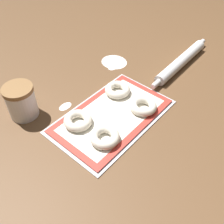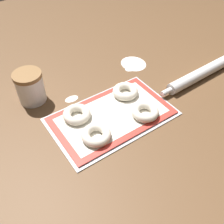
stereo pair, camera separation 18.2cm
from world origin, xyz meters
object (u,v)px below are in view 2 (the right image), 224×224
(bagel_front_right, at_px, (145,112))
(bagel_back_left, at_px, (77,114))
(baking_tray, at_px, (112,116))
(flour_canister, at_px, (30,87))
(bagel_back_right, at_px, (125,91))
(rolling_pin, at_px, (202,73))
(bagel_front_left, at_px, (96,135))

(bagel_front_right, distance_m, bagel_back_left, 0.26)
(baking_tray, relative_size, bagel_front_right, 4.45)
(bagel_front_right, relative_size, flour_canister, 0.80)
(bagel_back_left, distance_m, flour_canister, 0.23)
(bagel_front_right, bearing_deg, bagel_back_right, 85.83)
(bagel_back_right, bearing_deg, bagel_front_right, -94.17)
(bagel_back_right, height_order, rolling_pin, rolling_pin)
(baking_tray, height_order, bagel_back_left, bagel_back_left)
(baking_tray, bearing_deg, rolling_pin, -2.85)
(baking_tray, bearing_deg, bagel_back_right, 30.88)
(bagel_front_right, xyz_separation_m, bagel_back_right, (0.01, 0.14, 0.00))
(bagel_back_left, relative_size, rolling_pin, 0.22)
(baking_tray, xyz_separation_m, bagel_back_right, (0.12, 0.07, 0.02))
(bagel_back_right, bearing_deg, rolling_pin, -14.37)
(flour_canister, distance_m, rolling_pin, 0.76)
(rolling_pin, bearing_deg, baking_tray, 177.15)
(bagel_front_right, xyz_separation_m, flour_canister, (-0.32, 0.34, 0.04))
(baking_tray, xyz_separation_m, bagel_front_right, (0.11, -0.07, 0.02))
(bagel_back_left, bearing_deg, bagel_front_left, -87.26)
(bagel_front_left, bearing_deg, bagel_back_left, 92.74)
(bagel_back_left, bearing_deg, baking_tray, -29.29)
(baking_tray, height_order, flour_canister, flour_canister)
(baking_tray, relative_size, flour_canister, 3.56)
(bagel_front_right, height_order, rolling_pin, rolling_pin)
(bagel_back_left, xyz_separation_m, bagel_back_right, (0.24, 0.00, 0.00))
(bagel_front_right, bearing_deg, bagel_front_left, 177.70)
(bagel_back_right, bearing_deg, bagel_back_left, -179.17)
(baking_tray, xyz_separation_m, bagel_back_left, (-0.12, 0.07, 0.02))
(rolling_pin, bearing_deg, bagel_back_right, 165.63)
(bagel_back_right, bearing_deg, bagel_front_left, -149.90)
(bagel_front_left, height_order, rolling_pin, rolling_pin)
(bagel_front_left, relative_size, rolling_pin, 0.22)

